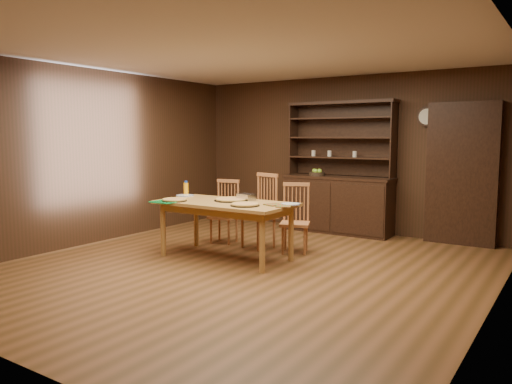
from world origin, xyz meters
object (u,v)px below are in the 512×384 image
Objects in this scene: chair_right at (295,216)px; dining_table at (225,208)px; chair_center at (262,208)px; juice_bottle at (186,188)px; china_hutch at (338,197)px; chair_left at (226,209)px.

dining_table is at bearing -147.80° from chair_right.
chair_center is 5.16× the size of juice_bottle.
juice_bottle reaches higher than dining_table.
china_hutch reaches higher than chair_right.
china_hutch is 1.63m from chair_right.
china_hutch is 1.98m from chair_left.
chair_center is 1.12× the size of chair_right.
chair_left reaches higher than dining_table.
juice_bottle is at bearing -132.13° from chair_left.
chair_right is at bearing 16.65° from chair_center.
chair_left is 0.89× the size of chair_center.
chair_left is at bearing 58.58° from juice_bottle.
chair_center is at bearing -11.53° from chair_left.
juice_bottle is (-0.32, -0.53, 0.35)m from chair_left.
chair_center is at bearing 86.55° from dining_table.
chair_center reaches higher than chair_right.
dining_table is at bearing -64.03° from chair_left.
chair_center is (0.05, 0.82, -0.10)m from dining_table.
china_hutch is 2.51m from dining_table.
dining_table is 0.83m from chair_center.
china_hutch is 2.29× the size of chair_left.
chair_center is at bearing 159.33° from chair_right.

